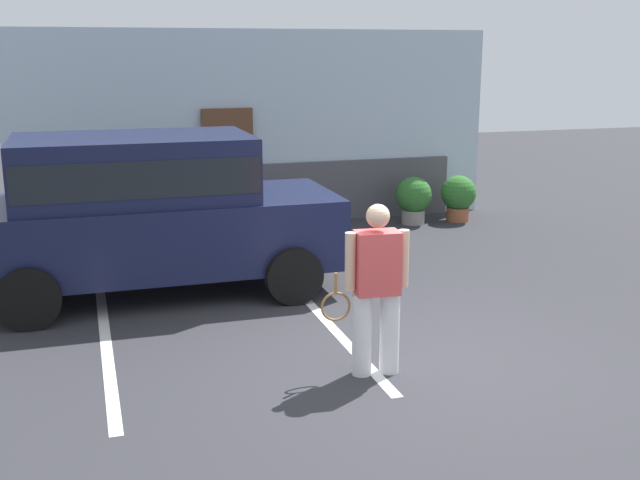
% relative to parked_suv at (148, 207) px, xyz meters
% --- Properties ---
extents(ground_plane, '(40.00, 40.00, 0.00)m').
position_rel_parked_suv_xyz_m(ground_plane, '(2.31, -3.18, -1.15)').
color(ground_plane, '#2D2D33').
extents(parking_stripe_0, '(0.12, 4.40, 0.01)m').
position_rel_parked_suv_xyz_m(parking_stripe_0, '(-0.65, -1.68, -1.14)').
color(parking_stripe_0, silver).
rests_on(parking_stripe_0, ground_plane).
extents(parking_stripe_1, '(0.12, 4.40, 0.01)m').
position_rel_parked_suv_xyz_m(parking_stripe_1, '(1.84, -1.68, -1.14)').
color(parking_stripe_1, silver).
rests_on(parking_stripe_1, ground_plane).
extents(house_frontage, '(8.63, 0.40, 3.44)m').
position_rel_parked_suv_xyz_m(house_frontage, '(2.31, 3.75, 0.47)').
color(house_frontage, silver).
rests_on(house_frontage, ground_plane).
extents(parked_suv, '(4.60, 2.16, 2.05)m').
position_rel_parked_suv_xyz_m(parked_suv, '(0.00, 0.00, 0.00)').
color(parked_suv, '#141938').
rests_on(parked_suv, ground_plane).
extents(tennis_player_man, '(0.88, 0.30, 1.69)m').
position_rel_parked_suv_xyz_m(tennis_player_man, '(1.84, -3.29, -0.27)').
color(tennis_player_man, white).
rests_on(tennis_player_man, ground_plane).
extents(potted_plant_by_porch, '(0.65, 0.65, 0.86)m').
position_rel_parked_suv_xyz_m(potted_plant_by_porch, '(4.94, 2.82, -0.67)').
color(potted_plant_by_porch, gray).
rests_on(potted_plant_by_porch, ground_plane).
extents(potted_plant_secondary, '(0.64, 0.64, 0.85)m').
position_rel_parked_suv_xyz_m(potted_plant_secondary, '(5.82, 2.79, -0.68)').
color(potted_plant_secondary, '#9E5638').
rests_on(potted_plant_secondary, ground_plane).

